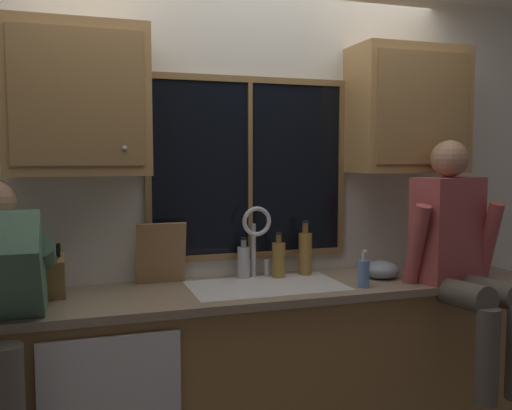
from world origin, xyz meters
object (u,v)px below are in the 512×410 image
at_px(knife_block, 52,277).
at_px(soap_dispenser, 364,273).
at_px(bottle_amber_small, 279,259).
at_px(bottle_tall_clear, 244,261).
at_px(bottle_green_glass, 305,252).
at_px(person_sitting_on_counter, 459,249).
at_px(cutting_board, 161,253).
at_px(mixing_bowl, 381,270).

bearing_deg(knife_block, soap_dispenser, -8.68).
xyz_separation_m(knife_block, bottle_amber_small, (1.18, 0.12, -0.00)).
xyz_separation_m(bottle_tall_clear, bottle_amber_small, (0.19, -0.04, 0.01)).
bearing_deg(bottle_green_glass, bottle_tall_clear, 175.99).
relative_size(person_sitting_on_counter, cutting_board, 3.79).
bearing_deg(mixing_bowl, knife_block, 177.81).
distance_m(person_sitting_on_counter, bottle_tall_clear, 1.15).
bearing_deg(knife_block, cutting_board, 17.45).
bearing_deg(bottle_green_glass, cutting_board, 177.99).
relative_size(person_sitting_on_counter, bottle_green_glass, 4.07).
distance_m(soap_dispenser, bottle_green_glass, 0.41).
relative_size(knife_block, soap_dispenser, 1.65).
distance_m(person_sitting_on_counter, bottle_amber_small, 0.96).
bearing_deg(soap_dispenser, person_sitting_on_counter, -9.27).
bearing_deg(bottle_green_glass, knife_block, -174.05).
relative_size(knife_block, bottle_green_glass, 1.04).
xyz_separation_m(soap_dispenser, bottle_green_glass, (-0.17, 0.37, 0.05)).
height_order(knife_block, mixing_bowl, knife_block).
bearing_deg(person_sitting_on_counter, bottle_amber_small, 152.84).
bearing_deg(bottle_tall_clear, cutting_board, 179.56).
height_order(mixing_bowl, soap_dispenser, soap_dispenser).
distance_m(person_sitting_on_counter, bottle_green_glass, 0.83).
relative_size(mixing_bowl, bottle_tall_clear, 0.88).
bearing_deg(soap_dispenser, bottle_tall_clear, 142.88).
xyz_separation_m(mixing_bowl, soap_dispenser, (-0.20, -0.17, 0.03)).
bearing_deg(bottle_green_glass, person_sitting_on_counter, -33.72).
bearing_deg(bottle_tall_clear, soap_dispenser, -37.12).
distance_m(person_sitting_on_counter, mixing_bowl, 0.42).
relative_size(knife_block, bottle_amber_small, 1.27).
relative_size(knife_block, mixing_bowl, 1.60).
xyz_separation_m(knife_block, soap_dispenser, (1.52, -0.23, -0.03)).
xyz_separation_m(person_sitting_on_counter, bottle_tall_clear, (-1.04, 0.48, -0.09)).
bearing_deg(bottle_green_glass, bottle_amber_small, -173.42).
bearing_deg(person_sitting_on_counter, cutting_board, 162.03).
distance_m(mixing_bowl, bottle_green_glass, 0.43).
xyz_separation_m(bottle_green_glass, bottle_amber_small, (-0.17, -0.02, -0.02)).
bearing_deg(person_sitting_on_counter, soap_dispenser, 170.73).
relative_size(bottle_green_glass, bottle_amber_small, 1.22).
height_order(bottle_tall_clear, bottle_amber_small, bottle_amber_small).
relative_size(cutting_board, bottle_green_glass, 1.07).
height_order(soap_dispenser, bottle_green_glass, bottle_green_glass).
distance_m(cutting_board, bottle_green_glass, 0.81).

